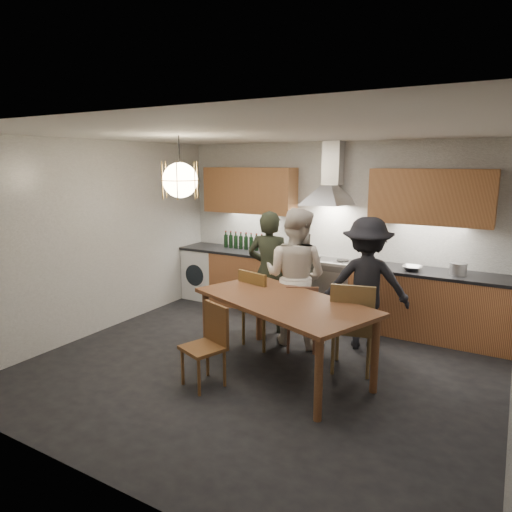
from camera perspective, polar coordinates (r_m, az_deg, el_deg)
The scene contains 17 objects.
ground at distance 5.38m, azimuth 0.53°, elevation -13.71°, with size 5.00×5.00×0.00m, color black.
room_shell at distance 4.89m, azimuth 0.57°, elevation 4.66°, with size 5.02×4.52×2.61m.
counter_run at distance 6.87m, azimuth 8.77°, elevation -4.13°, with size 5.00×0.62×0.90m.
range_stove at distance 6.88m, azimuth 8.56°, elevation -4.18°, with size 0.90×0.60×0.92m.
wall_fixtures at distance 6.75m, azimuth 9.31°, elevation 7.85°, with size 4.30×0.54×1.10m.
pendant_lamp at distance 5.35m, azimuth -9.47°, elevation 9.33°, with size 0.43×0.43×0.70m.
dining_table at distance 4.99m, azimuth 3.47°, elevation -6.54°, with size 2.23×1.65×0.85m.
chair_back_left at distance 5.73m, azimuth 0.31°, elevation -5.97°, with size 0.55×0.55×0.99m.
chair_back_mid at distance 5.63m, azimuth 5.72°, elevation -7.18°, with size 0.51×0.51×0.86m.
chair_back_right at distance 5.13m, azimuth 11.98°, elevation -8.08°, with size 0.56×0.56×1.04m.
chair_front at distance 4.85m, azimuth -5.87°, elevation -10.32°, with size 0.50×0.50×0.86m.
person_left at distance 6.22m, azimuth 1.67°, elevation -2.00°, with size 0.61×0.40×1.67m, color black.
person_mid at distance 5.82m, azimuth 4.92°, elevation -2.60°, with size 0.85×0.66×1.75m, color beige.
person_right at distance 5.82m, azimuth 13.60°, elevation -3.36°, with size 1.07×0.61×1.65m, color black.
mixing_bowl at distance 6.36m, azimuth 18.94°, elevation -1.45°, with size 0.26×0.26×0.06m, color #ACACAF.
stock_pot at distance 6.31m, azimuth 23.94°, elevation -1.52°, with size 0.21×0.21×0.15m, color #BBBBBF.
wine_bottles at distance 7.44m, azimuth -1.26°, elevation 1.87°, with size 0.85×0.07×0.28m.
Camera 1 is at (2.39, -4.23, 2.30)m, focal length 32.00 mm.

